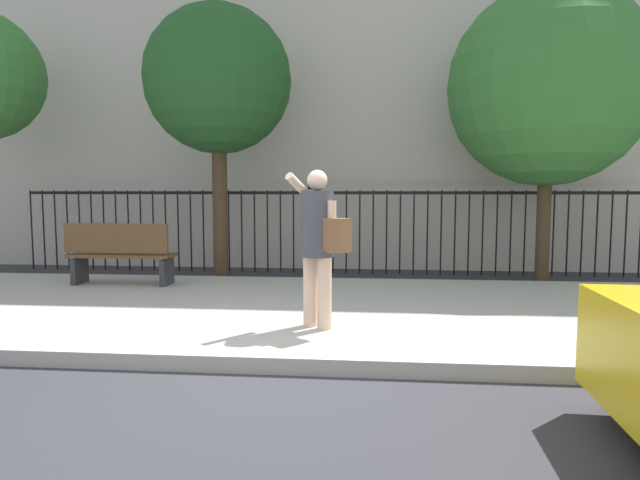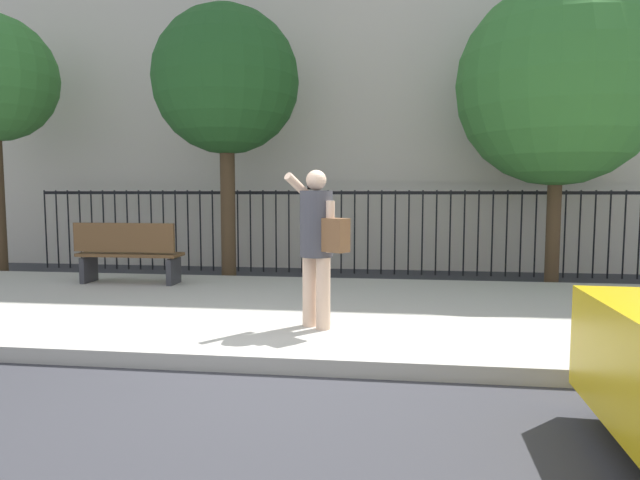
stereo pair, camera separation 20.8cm
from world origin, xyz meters
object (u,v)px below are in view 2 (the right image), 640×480
object	(u,v)px
pedestrian_on_phone	(318,237)
street_tree_mid	(226,82)
street_bench	(128,252)
street_tree_far	(559,85)

from	to	relation	value
pedestrian_on_phone	street_tree_mid	distance (m)	4.91
street_bench	street_tree_far	xyz separation A→B (m)	(6.70, 1.60, 2.65)
pedestrian_on_phone	street_tree_far	bearing A→B (deg)	48.83
street_tree_mid	street_tree_far	size ratio (longest dim) A/B	0.96
pedestrian_on_phone	street_bench	xyz separation A→B (m)	(-3.27, 2.31, -0.45)
pedestrian_on_phone	street_tree_far	xyz separation A→B (m)	(3.42, 3.91, 2.20)
street_tree_far	street_tree_mid	bearing A→B (deg)	-178.36
pedestrian_on_phone	street_tree_far	world-z (taller)	street_tree_far
pedestrian_on_phone	street_bench	world-z (taller)	pedestrian_on_phone
street_bench	street_tree_mid	bearing A→B (deg)	51.15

